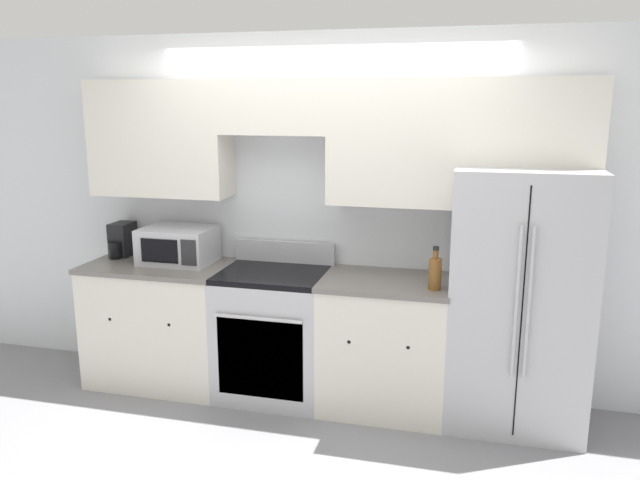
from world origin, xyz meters
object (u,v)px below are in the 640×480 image
(refrigerator, at_px, (518,297))
(bottle, at_px, (435,273))
(oven_range, at_px, (274,333))
(microwave, at_px, (178,245))

(refrigerator, bearing_deg, bottle, -158.24)
(refrigerator, relative_size, bottle, 6.08)
(oven_range, bearing_deg, refrigerator, 2.33)
(oven_range, distance_m, bottle, 1.29)
(microwave, distance_m, bottle, 1.92)
(refrigerator, height_order, microwave, refrigerator)
(oven_range, xyz_separation_m, microwave, (-0.77, 0.08, 0.59))
(bottle, bearing_deg, microwave, 173.40)
(oven_range, relative_size, bottle, 3.88)
(refrigerator, height_order, bottle, refrigerator)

